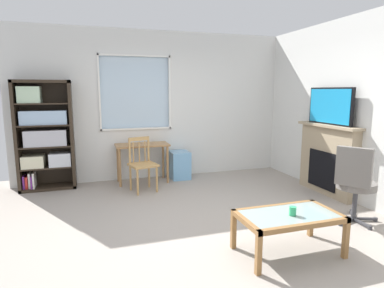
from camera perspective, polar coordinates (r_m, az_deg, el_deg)
ground at (r=4.16m, az=0.71°, el=-14.49°), size 6.12×6.09×0.02m
wall_back_with_window at (r=6.28m, az=-6.35°, el=6.48°), size 5.12×0.15×2.77m
wall_right at (r=5.26m, az=29.02°, el=5.10°), size 0.12×5.29×2.77m
bookshelf at (r=6.00m, az=-24.57°, el=1.45°), size 0.90×0.38×1.84m
desk_under_window at (r=5.97m, az=-8.74°, el=-1.11°), size 0.95×0.46×0.71m
wooden_chair at (r=5.48m, az=-8.73°, el=-3.45°), size 0.50×0.49×0.90m
plastic_drawer_unit at (r=6.23m, az=-2.19°, el=-3.69°), size 0.35×0.40×0.53m
fireplace at (r=5.71m, az=22.73°, el=-2.47°), size 0.26×1.25×1.14m
tv at (r=5.59m, az=23.15°, el=6.16°), size 0.06×0.93×0.58m
office_chair at (r=4.56m, az=26.77°, el=-5.83°), size 0.61×0.57×1.00m
coffee_table at (r=3.55m, az=16.63°, el=-12.58°), size 1.03×0.59×0.43m
sippy_cup at (r=3.48m, az=17.30°, el=-11.18°), size 0.07×0.07×0.09m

